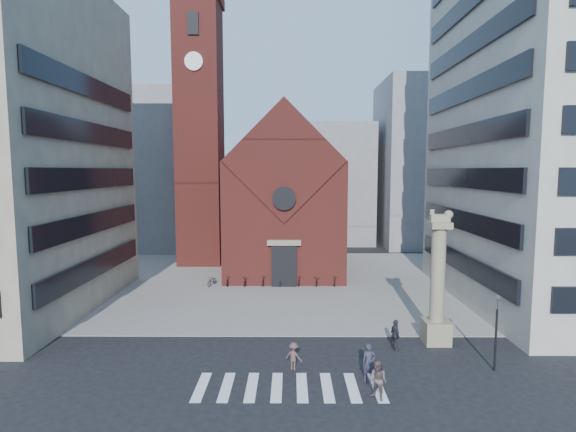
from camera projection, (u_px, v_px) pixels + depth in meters
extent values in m
plane|color=black|center=(280.00, 362.00, 26.11)|extent=(120.00, 120.00, 0.00)
cube|color=gray|center=(284.00, 281.00, 45.01)|extent=(46.00, 30.00, 0.05)
cube|color=maroon|center=(285.00, 216.00, 50.36)|extent=(12.00, 16.00, 12.00)
cube|color=#572A1B|center=(285.00, 162.00, 50.15)|extent=(12.00, 15.40, 12.00)
cube|color=maroon|center=(284.00, 161.00, 41.84)|extent=(11.76, 0.50, 11.76)
cylinder|color=black|center=(284.00, 198.00, 41.75)|extent=(2.20, 0.30, 2.20)
cube|color=black|center=(284.00, 266.00, 42.67)|extent=(2.40, 0.30, 4.00)
cube|color=gray|center=(284.00, 243.00, 42.38)|extent=(3.20, 0.40, 0.50)
cube|color=maroon|center=(200.00, 137.00, 52.48)|extent=(5.00, 5.00, 30.00)
cylinder|color=white|center=(194.00, 61.00, 49.07)|extent=(2.00, 0.20, 2.00)
cube|color=black|center=(193.00, 23.00, 48.66)|extent=(1.20, 0.20, 2.40)
cube|color=gray|center=(148.00, 171.00, 64.88)|extent=(16.00, 14.00, 22.00)
cube|color=gray|center=(325.00, 184.00, 69.92)|extent=(14.00, 12.00, 18.00)
cube|color=gray|center=(434.00, 164.00, 66.54)|extent=(16.00, 14.00, 24.00)
cube|color=gray|center=(436.00, 332.00, 28.97)|extent=(1.60, 1.60, 1.50)
cylinder|color=gray|center=(438.00, 275.00, 28.58)|extent=(0.90, 0.90, 6.00)
cube|color=gray|center=(439.00, 225.00, 28.25)|extent=(1.30, 1.30, 0.40)
cube|color=gray|center=(440.00, 219.00, 28.21)|extent=(1.20, 0.50, 0.55)
sphere|color=gray|center=(449.00, 215.00, 28.18)|extent=(0.56, 0.56, 0.56)
cube|color=gray|center=(432.00, 212.00, 28.17)|extent=(0.25, 0.15, 0.35)
cylinder|color=black|center=(496.00, 340.00, 24.87)|extent=(0.12, 0.12, 3.50)
imported|color=black|center=(498.00, 302.00, 24.65)|extent=(0.13, 0.16, 0.80)
imported|color=#2A2838|center=(369.00, 362.00, 23.79)|extent=(0.74, 0.50, 1.98)
imported|color=brown|center=(378.00, 381.00, 21.79)|extent=(1.18, 1.18, 1.93)
imported|color=#282931|center=(395.00, 335.00, 27.80)|extent=(0.66, 1.20, 1.93)
imported|color=#4F3734|center=(294.00, 356.00, 25.04)|extent=(1.18, 1.01, 1.58)
imported|color=black|center=(212.00, 281.00, 43.26)|extent=(1.09, 1.85, 0.92)
imported|color=black|center=(230.00, 280.00, 43.25)|extent=(0.95, 1.76, 1.02)
imported|color=black|center=(247.00, 281.00, 43.24)|extent=(1.09, 1.85, 0.92)
imported|color=black|center=(265.00, 280.00, 43.23)|extent=(0.95, 1.76, 1.02)
imported|color=black|center=(283.00, 281.00, 43.22)|extent=(1.09, 1.85, 0.92)
imported|color=black|center=(300.00, 280.00, 43.21)|extent=(0.95, 1.76, 1.02)
imported|color=black|center=(318.00, 281.00, 43.21)|extent=(1.09, 1.85, 0.92)
imported|color=black|center=(336.00, 280.00, 43.19)|extent=(0.95, 1.76, 1.02)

